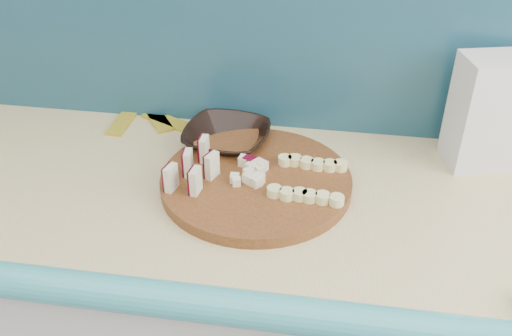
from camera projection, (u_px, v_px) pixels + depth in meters
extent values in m
cube|color=#E4C885|center=(174.00, 192.00, 1.16)|extent=(2.20, 0.60, 0.03)
cube|color=teal|center=(123.00, 301.00, 0.91)|extent=(2.20, 0.06, 0.03)
cube|color=teal|center=(201.00, 18.00, 1.25)|extent=(2.20, 0.02, 0.50)
cylinder|color=#4B2110|center=(256.00, 181.00, 1.15)|extent=(0.40, 0.40, 0.02)
cube|color=beige|center=(171.00, 178.00, 1.09)|extent=(0.02, 0.03, 0.05)
cube|color=#4D0515|center=(167.00, 177.00, 1.09)|extent=(0.01, 0.03, 0.05)
cube|color=beige|center=(188.00, 163.00, 1.13)|extent=(0.02, 0.03, 0.05)
cube|color=#4D0515|center=(184.00, 162.00, 1.13)|extent=(0.01, 0.03, 0.05)
cube|color=beige|center=(204.00, 149.00, 1.18)|extent=(0.02, 0.03, 0.05)
cube|color=#4D0515|center=(200.00, 148.00, 1.18)|extent=(0.01, 0.03, 0.05)
cube|color=beige|center=(196.00, 181.00, 1.08)|extent=(0.02, 0.03, 0.05)
cube|color=#4D0515|center=(191.00, 181.00, 1.08)|extent=(0.01, 0.03, 0.05)
cube|color=beige|center=(212.00, 166.00, 1.12)|extent=(0.02, 0.03, 0.05)
cube|color=#4D0515|center=(208.00, 165.00, 1.12)|extent=(0.01, 0.03, 0.05)
cube|color=beige|center=(249.00, 171.00, 1.14)|extent=(0.02, 0.02, 0.02)
cube|color=beige|center=(252.00, 170.00, 1.14)|extent=(0.02, 0.02, 0.02)
cube|color=#4D0515|center=(254.00, 167.00, 1.15)|extent=(0.02, 0.02, 0.02)
cube|color=beige|center=(247.00, 168.00, 1.15)|extent=(0.02, 0.02, 0.02)
cube|color=beige|center=(245.00, 166.00, 1.15)|extent=(0.02, 0.02, 0.02)
cube|color=beige|center=(239.00, 165.00, 1.16)|extent=(0.02, 0.02, 0.02)
cube|color=beige|center=(240.00, 169.00, 1.14)|extent=(0.02, 0.02, 0.02)
cube|color=beige|center=(235.00, 170.00, 1.14)|extent=(0.02, 0.02, 0.02)
cube|color=#4D0515|center=(232.00, 173.00, 1.13)|extent=(0.02, 0.02, 0.02)
cube|color=beige|center=(239.00, 173.00, 1.13)|extent=(0.02, 0.02, 0.02)
cube|color=beige|center=(240.00, 176.00, 1.12)|extent=(0.02, 0.02, 0.02)
cube|color=beige|center=(245.00, 173.00, 1.13)|extent=(0.02, 0.02, 0.02)
cube|color=beige|center=(248.00, 175.00, 1.13)|extent=(0.02, 0.02, 0.02)
cube|color=beige|center=(254.00, 175.00, 1.13)|extent=(0.02, 0.02, 0.02)
cylinder|color=#ECE290|center=(274.00, 192.00, 1.08)|extent=(0.03, 0.03, 0.02)
cylinder|color=#ECE290|center=(286.00, 194.00, 1.08)|extent=(0.03, 0.03, 0.02)
cylinder|color=#ECE290|center=(298.00, 195.00, 1.07)|extent=(0.03, 0.03, 0.02)
cylinder|color=#ECE290|center=(311.00, 197.00, 1.07)|extent=(0.03, 0.03, 0.02)
cylinder|color=#ECE290|center=(323.00, 198.00, 1.06)|extent=(0.03, 0.03, 0.02)
cylinder|color=#ECE290|center=(335.00, 200.00, 1.06)|extent=(0.03, 0.03, 0.02)
cylinder|color=#ECE290|center=(285.00, 160.00, 1.17)|extent=(0.03, 0.03, 0.02)
cylinder|color=#ECE290|center=(296.00, 161.00, 1.17)|extent=(0.03, 0.03, 0.02)
cylinder|color=#ECE290|center=(307.00, 163.00, 1.16)|extent=(0.03, 0.03, 0.02)
cylinder|color=#ECE290|center=(318.00, 164.00, 1.16)|extent=(0.03, 0.03, 0.02)
cylinder|color=#ECE290|center=(329.00, 165.00, 1.16)|extent=(0.03, 0.03, 0.02)
cylinder|color=#ECE290|center=(341.00, 167.00, 1.15)|extent=(0.03, 0.03, 0.02)
imported|color=black|center=(227.00, 138.00, 1.27)|extent=(0.21, 0.21, 0.05)
cube|color=silver|center=(488.00, 112.00, 1.16)|extent=(0.16, 0.13, 0.24)
cube|color=gold|center=(126.00, 117.00, 1.39)|extent=(0.04, 0.18, 0.01)
cube|color=gold|center=(155.00, 115.00, 1.40)|extent=(0.13, 0.17, 0.01)
cube|color=gold|center=(173.00, 123.00, 1.36)|extent=(0.18, 0.11, 0.01)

